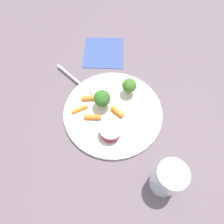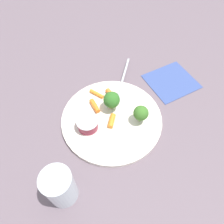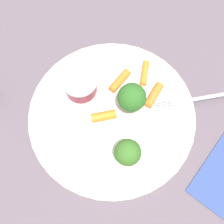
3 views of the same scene
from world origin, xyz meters
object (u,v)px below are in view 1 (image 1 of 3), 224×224
at_px(broccoli_floret_0, 103,98).
at_px(carrot_stick_3, 80,109).
at_px(sauce_cup, 111,131).
at_px(carrot_stick_2, 89,99).
at_px(napkin, 104,52).
at_px(carrot_stick_1, 93,117).
at_px(broccoli_floret_1, 129,86).
at_px(drinking_glass, 167,179).
at_px(fork, 76,80).
at_px(plate, 113,112).
at_px(carrot_stick_0, 117,112).

bearing_deg(broccoli_floret_0, carrot_stick_3, 44.78).
relative_size(sauce_cup, carrot_stick_2, 1.25).
xyz_separation_m(sauce_cup, napkin, (0.18, -0.27, -0.03)).
bearing_deg(napkin, carrot_stick_1, 114.66).
bearing_deg(broccoli_floret_1, drinking_glass, 135.78).
distance_m(carrot_stick_3, napkin, 0.25).
distance_m(broccoli_floret_0, drinking_glass, 0.27).
distance_m(broccoli_floret_1, fork, 0.18).
height_order(plate, sauce_cup, sauce_cup).
height_order(sauce_cup, fork, sauce_cup).
distance_m(broccoli_floret_1, napkin, 0.21).
relative_size(plate, napkin, 1.92).
height_order(carrot_stick_0, carrot_stick_3, carrot_stick_0).
bearing_deg(carrot_stick_2, drinking_glass, 159.02).
height_order(broccoli_floret_1, carrot_stick_1, broccoli_floret_1).
xyz_separation_m(plate, carrot_stick_0, (-0.02, 0.00, 0.01)).
distance_m(broccoli_floret_1, drinking_glass, 0.28).
height_order(carrot_stick_0, carrot_stick_2, carrot_stick_0).
bearing_deg(napkin, sauce_cup, 124.57).
height_order(sauce_cup, carrot_stick_0, sauce_cup).
bearing_deg(broccoli_floret_1, sauce_cup, 98.22).
bearing_deg(broccoli_floret_1, carrot_stick_1, 70.02).
bearing_deg(napkin, fork, 87.66).
xyz_separation_m(carrot_stick_2, napkin, (0.07, -0.20, -0.02)).
bearing_deg(fork, napkin, -92.34).
height_order(plate, broccoli_floret_0, broccoli_floret_0).
xyz_separation_m(plate, drinking_glass, (-0.21, 0.11, 0.05)).
relative_size(sauce_cup, fork, 0.33).
bearing_deg(broccoli_floret_0, carrot_stick_2, 7.42).
height_order(carrot_stick_0, carrot_stick_1, carrot_stick_0).
bearing_deg(fork, sauce_cup, 151.07).
distance_m(plate, fork, 0.16).
bearing_deg(plate, sauce_cup, 114.76).
relative_size(plate, carrot_stick_0, 6.85).
bearing_deg(plate, drinking_glass, 151.47).
distance_m(carrot_stick_3, drinking_glass, 0.30).
bearing_deg(carrot_stick_0, plate, -8.74).
height_order(plate, carrot_stick_1, carrot_stick_1).
distance_m(sauce_cup, napkin, 0.32).
relative_size(plate, broccoli_floret_1, 4.96).
relative_size(broccoli_floret_0, fork, 0.35).
bearing_deg(carrot_stick_3, fork, -49.33).
distance_m(carrot_stick_1, drinking_glass, 0.25).
xyz_separation_m(carrot_stick_0, drinking_glass, (-0.19, 0.11, 0.03)).
bearing_deg(drinking_glass, sauce_cup, -14.75).
distance_m(plate, drinking_glass, 0.24).
distance_m(drinking_glass, napkin, 0.48).
relative_size(carrot_stick_0, drinking_glass, 0.39).
height_order(carrot_stick_3, fork, carrot_stick_3).
bearing_deg(carrot_stick_2, fork, -27.54).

